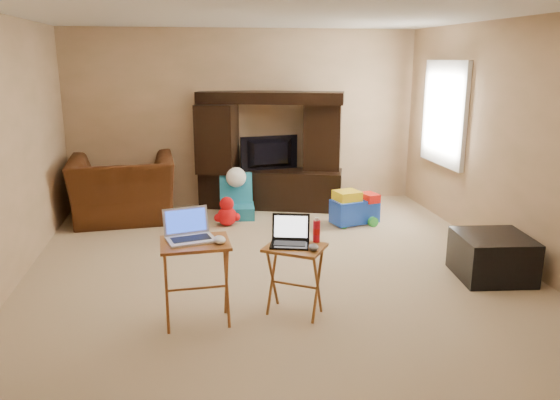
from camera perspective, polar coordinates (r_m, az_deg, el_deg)
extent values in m
plane|color=beige|center=(5.59, -0.35, -7.43)|extent=(5.50, 5.50, 0.00)
plane|color=silver|center=(5.19, -0.39, 19.04)|extent=(5.50, 5.50, 0.00)
plane|color=tan|center=(7.95, -3.61, 8.50)|extent=(5.00, 0.00, 5.00)
plane|color=tan|center=(2.65, 9.34, -4.42)|extent=(5.00, 0.00, 5.00)
plane|color=tan|center=(6.16, 23.34, 5.51)|extent=(0.00, 5.50, 5.50)
plane|color=white|center=(7.47, 16.92, 8.66)|extent=(0.00, 1.20, 1.20)
cube|color=white|center=(7.47, 16.78, 8.66)|extent=(0.06, 1.14, 1.34)
cube|color=black|center=(7.74, -0.98, 5.17)|extent=(2.07, 1.09, 1.65)
imported|color=black|center=(7.70, -0.93, 4.87)|extent=(0.84, 0.25, 0.48)
imported|color=#48220F|center=(7.46, -16.05, 1.09)|extent=(1.39, 1.24, 0.85)
cube|color=black|center=(5.76, 21.29, -5.52)|extent=(0.74, 0.74, 0.43)
cube|color=#945324|center=(4.48, -8.70, -8.58)|extent=(0.56, 0.46, 0.70)
cube|color=#945523|center=(4.61, 1.54, -8.38)|extent=(0.59, 0.56, 0.60)
cube|color=silver|center=(4.34, -9.34, -2.72)|extent=(0.43, 0.38, 0.24)
cube|color=black|center=(4.47, 1.03, -3.34)|extent=(0.37, 0.33, 0.24)
ellipsoid|color=silver|center=(4.28, -6.33, -4.15)|extent=(0.11, 0.16, 0.06)
ellipsoid|color=#424247|center=(4.41, 3.54, -4.95)|extent=(0.10, 0.13, 0.05)
cylinder|color=red|center=(4.58, 3.84, -3.27)|extent=(0.06, 0.06, 0.19)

